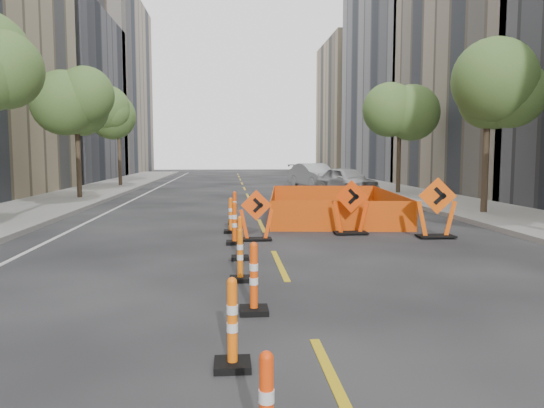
{
  "coord_description": "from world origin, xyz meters",
  "views": [
    {
      "loc": [
        -1.06,
        -6.84,
        2.32
      ],
      "look_at": [
        -0.01,
        5.84,
        1.1
      ],
      "focal_mm": 35.0,
      "sensor_mm": 36.0,
      "label": 1
    }
  ],
  "objects": [
    {
      "name": "channelizer_8",
      "position": [
        -0.85,
        10.52,
        0.54
      ],
      "size": [
        0.42,
        0.42,
        1.08
      ],
      "primitive_type": null,
      "color": "#F2430A",
      "rests_on": "ground"
    },
    {
      "name": "sidewalk_right",
      "position": [
        9.0,
        12.0,
        0.07
      ],
      "size": [
        4.0,
        90.0,
        0.15
      ],
      "primitive_type": "cube",
      "color": "gray",
      "rests_on": "ground"
    },
    {
      "name": "bld_right_c",
      "position": [
        17.0,
        23.8,
        7.0
      ],
      "size": [
        12.0,
        16.0,
        14.0
      ],
      "primitive_type": "cube",
      "color": "gray",
      "rests_on": "ground"
    },
    {
      "name": "channelizer_3",
      "position": [
        -0.7,
        0.68,
        0.53
      ],
      "size": [
        0.41,
        0.41,
        1.05
      ],
      "primitive_type": null,
      "color": "#EE460A",
      "rests_on": "ground"
    },
    {
      "name": "bld_left_d",
      "position": [
        -17.0,
        39.2,
        7.0
      ],
      "size": [
        12.0,
        16.0,
        14.0
      ],
      "primitive_type": "cube",
      "color": "#4C4C51",
      "rests_on": "ground"
    },
    {
      "name": "bld_left_e",
      "position": [
        -17.0,
        55.6,
        10.0
      ],
      "size": [
        12.0,
        20.0,
        20.0
      ],
      "primitive_type": "cube",
      "color": "gray",
      "rests_on": "ground"
    },
    {
      "name": "bld_right_e",
      "position": [
        17.0,
        58.6,
        8.0
      ],
      "size": [
        12.0,
        14.0,
        16.0
      ],
      "primitive_type": "cube",
      "color": "tan",
      "rests_on": "ground"
    },
    {
      "name": "tree_r_b",
      "position": [
        8.4,
        12.0,
        4.53
      ],
      "size": [
        2.8,
        2.8,
        5.95
      ],
      "color": "#382B1E",
      "rests_on": "ground"
    },
    {
      "name": "tree_l_d",
      "position": [
        -8.4,
        30.0,
        4.53
      ],
      "size": [
        2.8,
        2.8,
        5.95
      ],
      "color": "#382B1E",
      "rests_on": "ground"
    },
    {
      "name": "ground_plane",
      "position": [
        0.0,
        0.0,
        0.0
      ],
      "size": [
        140.0,
        140.0,
        0.0
      ],
      "primitive_type": "plane",
      "color": "black"
    },
    {
      "name": "parked_car_mid",
      "position": [
        4.7,
        28.55,
        0.82
      ],
      "size": [
        3.09,
        5.26,
        1.64
      ],
      "primitive_type": "imported",
      "rotation": [
        0.0,
        0.0,
        0.29
      ],
      "color": "#A6A7AB",
      "rests_on": "ground"
    },
    {
      "name": "safety_fence",
      "position": [
        2.71,
        12.15,
        0.46
      ],
      "size": [
        5.04,
        7.74,
        0.92
      ],
      "primitive_type": null,
      "rotation": [
        0.0,
        0.0,
        -0.1
      ],
      "color": "orange",
      "rests_on": "ground"
    },
    {
      "name": "chevron_sign_left",
      "position": [
        -0.32,
        7.13,
        0.68
      ],
      "size": [
        0.93,
        0.58,
        1.36
      ],
      "primitive_type": null,
      "rotation": [
        0.0,
        0.0,
        0.04
      ],
      "color": "#ED4409",
      "rests_on": "ground"
    },
    {
      "name": "tree_r_c",
      "position": [
        8.4,
        22.0,
        4.53
      ],
      "size": [
        2.8,
        2.8,
        5.95
      ],
      "color": "#382B1E",
      "rests_on": "ground"
    },
    {
      "name": "channelizer_6",
      "position": [
        -0.9,
        6.58,
        0.54
      ],
      "size": [
        0.43,
        0.43,
        1.09
      ],
      "primitive_type": null,
      "color": "#D94709",
      "rests_on": "ground"
    },
    {
      "name": "channelizer_7",
      "position": [
        -0.99,
        8.55,
        0.52
      ],
      "size": [
        0.41,
        0.41,
        1.04
      ],
      "primitive_type": null,
      "color": "#F7610A",
      "rests_on": "ground"
    },
    {
      "name": "chevron_sign_center",
      "position": [
        2.44,
        7.97,
        0.78
      ],
      "size": [
        1.21,
        1.0,
        1.56
      ],
      "primitive_type": null,
      "rotation": [
        0.0,
        0.0,
        -0.43
      ],
      "color": "#E83F09",
      "rests_on": "ground"
    },
    {
      "name": "parked_car_near",
      "position": [
        5.73,
        23.18,
        0.78
      ],
      "size": [
        3.31,
        4.91,
        1.55
      ],
      "primitive_type": "imported",
      "rotation": [
        0.0,
        0.0,
        0.36
      ],
      "color": "#AEAEB0",
      "rests_on": "ground"
    },
    {
      "name": "chevron_sign_right",
      "position": [
        4.62,
        7.13,
        0.83
      ],
      "size": [
        1.24,
        0.92,
        1.67
      ],
      "primitive_type": null,
      "rotation": [
        0.0,
        0.0,
        -0.25
      ],
      "color": "#E54F09",
      "rests_on": "ground"
    },
    {
      "name": "channelizer_5",
      "position": [
        -0.81,
        4.61,
        0.48
      ],
      "size": [
        0.38,
        0.38,
        0.96
      ],
      "primitive_type": null,
      "color": "#F45E0A",
      "rests_on": "ground"
    },
    {
      "name": "channelizer_2",
      "position": [
        -1.02,
        -1.29,
        0.5
      ],
      "size": [
        0.4,
        0.4,
        1.01
      ],
      "primitive_type": null,
      "color": "#F5620A",
      "rests_on": "ground"
    },
    {
      "name": "tree_l_c",
      "position": [
        -8.4,
        20.0,
        4.53
      ],
      "size": [
        2.8,
        2.8,
        5.95
      ],
      "color": "#382B1E",
      "rests_on": "ground"
    },
    {
      "name": "bld_right_d",
      "position": [
        17.0,
        40.2,
        10.0
      ],
      "size": [
        12.0,
        18.0,
        20.0
      ],
      "primitive_type": "cube",
      "color": "gray",
      "rests_on": "ground"
    },
    {
      "name": "channelizer_4",
      "position": [
        -0.85,
        2.65,
        0.48
      ],
      "size": [
        0.38,
        0.38,
        0.97
      ],
      "primitive_type": null,
      "color": "#E46009",
      "rests_on": "ground"
    },
    {
      "name": "parked_car_far",
      "position": [
        5.43,
        34.16,
        0.73
      ],
      "size": [
        3.56,
        5.44,
        1.47
      ],
      "primitive_type": "imported",
      "rotation": [
        0.0,
        0.0,
        0.32
      ],
      "color": "black",
      "rests_on": "ground"
    }
  ]
}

